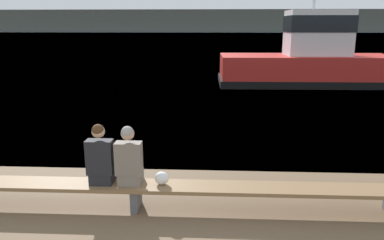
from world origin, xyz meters
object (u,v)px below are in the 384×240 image
person_right (129,159)px  shopping_bag (162,178)px  tugboat_red (309,62)px  person_left (101,158)px  bench_main (136,188)px

person_right → shopping_bag: size_ratio=4.29×
tugboat_red → person_right: bearing=154.6°
tugboat_red → person_left: bearing=153.0°
shopping_bag → tugboat_red: tugboat_red is taller
person_left → bench_main: bearing=-0.7°
person_left → person_right: 0.47m
bench_main → shopping_bag: shopping_bag is taller
bench_main → tugboat_red: (6.25, 13.96, 0.81)m
bench_main → tugboat_red: tugboat_red is taller
tugboat_red → bench_main: bearing=154.9°
person_left → shopping_bag: size_ratio=4.39×
shopping_bag → tugboat_red: bearing=67.3°
person_right → bench_main: bearing=-4.4°
person_left → tugboat_red: bearing=64.0°
person_right → shopping_bag: person_right is taller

